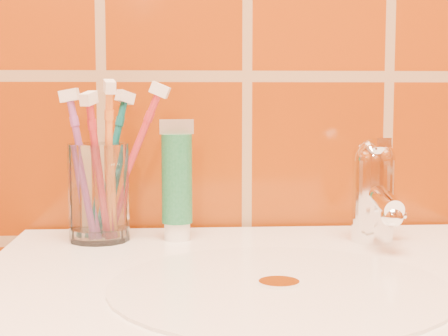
{
  "coord_description": "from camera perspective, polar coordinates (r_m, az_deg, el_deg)",
  "views": [
    {
      "loc": [
        -0.09,
        0.33,
        1.02
      ],
      "look_at": [
        -0.04,
        1.08,
        0.94
      ],
      "focal_mm": 55.0,
      "sensor_mm": 36.0,
      "label": 1
    }
  ],
  "objects": [
    {
      "name": "glass_tumbler",
      "position": [
        0.8,
        -10.38,
        -2.01
      ],
      "size": [
        0.08,
        0.08,
        0.11
      ],
      "primitive_type": "cylinder",
      "rotation": [
        0.0,
        0.0,
        -0.13
      ],
      "color": "white",
      "rests_on": "pedestal_sink"
    },
    {
      "name": "toothpaste_tube",
      "position": [
        0.79,
        -3.94,
        -1.33
      ],
      "size": [
        0.04,
        0.04,
        0.14
      ],
      "rotation": [
        0.0,
        0.0,
        0.14
      ],
      "color": "white",
      "rests_on": "pedestal_sink"
    },
    {
      "name": "faucet",
      "position": [
        0.8,
        12.38,
        -1.56
      ],
      "size": [
        0.05,
        0.11,
        0.12
      ],
      "color": "white",
      "rests_on": "pedestal_sink"
    },
    {
      "name": "toothbrush_0",
      "position": [
        0.78,
        -10.43,
        -0.12
      ],
      "size": [
        0.07,
        0.1,
        0.19
      ],
      "primitive_type": null,
      "rotation": [
        0.21,
        0.0,
        -0.41
      ],
      "color": "#A7232D",
      "rests_on": "glass_tumbler"
    },
    {
      "name": "toothbrush_1",
      "position": [
        0.79,
        -11.62,
        0.09
      ],
      "size": [
        0.07,
        0.06,
        0.18
      ],
      "primitive_type": null,
      "rotation": [
        0.18,
        0.0,
        -1.75
      ],
      "color": "#90499D",
      "rests_on": "glass_tumbler"
    },
    {
      "name": "toothbrush_2",
      "position": [
        0.8,
        -7.79,
        0.4
      ],
      "size": [
        0.12,
        0.11,
        0.19
      ],
      "primitive_type": null,
      "rotation": [
        0.4,
        0.0,
        1.39
      ],
      "color": "#AD2532",
      "rests_on": "glass_tumbler"
    },
    {
      "name": "toothbrush_3",
      "position": [
        0.78,
        -9.57,
        0.39
      ],
      "size": [
        0.06,
        0.1,
        0.2
      ],
      "primitive_type": null,
      "rotation": [
        0.21,
        0.0,
        0.25
      ],
      "color": "orange",
      "rests_on": "glass_tumbler"
    },
    {
      "name": "toothbrush_4",
      "position": [
        0.82,
        -9.44,
        0.24
      ],
      "size": [
        0.12,
        0.11,
        0.19
      ],
      "primitive_type": null,
      "rotation": [
        0.28,
        0.0,
        2.27
      ],
      "color": "#0C6167",
      "rests_on": "glass_tumbler"
    }
  ]
}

